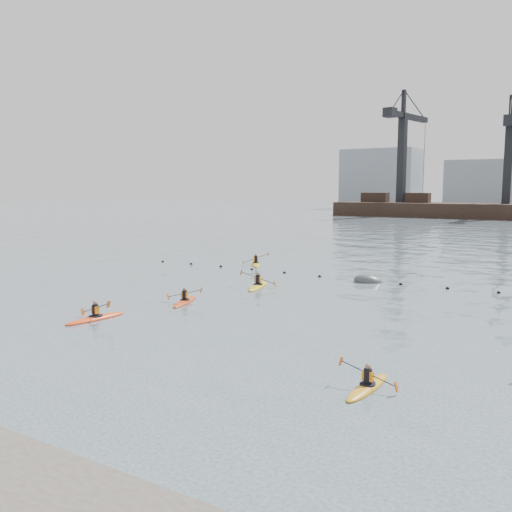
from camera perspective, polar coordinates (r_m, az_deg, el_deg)
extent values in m
plane|color=#36444F|center=(20.47, -15.28, -11.43)|extent=(400.00, 400.00, 0.00)
sphere|color=black|center=(47.89, -9.78, -0.60)|extent=(0.24, 0.24, 0.24)
sphere|color=black|center=(46.11, -6.84, -0.85)|extent=(0.24, 0.24, 0.24)
sphere|color=black|center=(44.41, -3.72, -1.12)|extent=(0.24, 0.24, 0.24)
sphere|color=black|center=(42.75, -0.45, -1.43)|extent=(0.24, 0.24, 0.24)
sphere|color=black|center=(41.15, 3.01, -1.78)|extent=(0.24, 0.24, 0.24)
sphere|color=black|center=(39.69, 6.72, -2.15)|extent=(0.24, 0.24, 0.24)
sphere|color=black|center=(38.44, 10.71, -2.54)|extent=(0.24, 0.24, 0.24)
sphere|color=black|center=(37.48, 14.99, -2.90)|extent=(0.24, 0.24, 0.24)
sphere|color=black|center=(36.86, 19.51, -3.24)|extent=(0.24, 0.24, 0.24)
sphere|color=black|center=(36.55, 24.18, -3.55)|extent=(0.24, 0.24, 0.24)
cube|color=black|center=(124.18, 24.73, 3.97)|extent=(72.00, 12.00, 4.50)
cube|color=black|center=(130.28, 12.43, 6.05)|extent=(6.00, 3.00, 2.20)
cube|color=black|center=(127.40, 16.71, 5.90)|extent=(5.00, 3.00, 2.20)
cube|color=black|center=(128.62, 15.11, 9.93)|extent=(1.85, 1.85, 20.00)
cube|color=black|center=(131.85, 15.78, 13.94)|extent=(4.31, 17.93, 1.20)
cube|color=black|center=(123.88, 13.92, 14.45)|extent=(2.62, 2.94, 2.00)
cube|color=black|center=(129.86, 15.29, 15.44)|extent=(0.93, 0.93, 5.00)
cube|color=black|center=(124.16, 24.99, 8.92)|extent=(1.73, 1.73, 17.00)
cube|color=black|center=(126.97, 25.21, 12.44)|extent=(2.50, 15.05, 1.20)
cube|color=black|center=(119.52, 25.13, 12.81)|extent=(2.42, 2.78, 2.00)
cube|color=black|center=(125.10, 25.27, 13.95)|extent=(0.87, 0.87, 5.00)
cube|color=gray|center=(172.02, 13.02, 7.88)|extent=(22.00, 14.00, 18.00)
cube|color=gray|center=(164.36, 24.74, 6.75)|extent=(30.00, 14.00, 14.00)
ellipsoid|color=#E84315|center=(27.95, -16.52, -6.35)|extent=(1.10, 3.44, 0.34)
cylinder|color=black|center=(27.92, -16.53, -6.08)|extent=(0.71, 0.71, 0.06)
cylinder|color=black|center=(27.86, -16.55, -5.49)|extent=(0.32, 0.32, 0.55)
cube|color=orange|center=(27.85, -16.55, -5.44)|extent=(0.41, 0.28, 0.36)
sphere|color=#8C6651|center=(27.78, -16.58, -4.74)|extent=(0.22, 0.22, 0.22)
cylinder|color=black|center=(27.83, -16.56, -5.27)|extent=(2.20, 0.32, 0.78)
cube|color=#D85914|center=(28.78, -17.77, -5.62)|extent=(0.18, 0.17, 0.36)
cube|color=#D85914|center=(26.90, -15.27, -4.90)|extent=(0.18, 0.17, 0.36)
ellipsoid|color=orange|center=(18.34, 11.66, -13.42)|extent=(0.77, 3.02, 0.30)
cylinder|color=black|center=(18.30, 11.67, -13.06)|extent=(0.59, 0.59, 0.06)
cylinder|color=black|center=(18.21, 11.69, -12.29)|extent=(0.28, 0.28, 0.49)
cube|color=orange|center=(18.21, 11.69, -12.23)|extent=(0.35, 0.22, 0.32)
sphere|color=#8C6651|center=(18.11, 11.71, -11.31)|extent=(0.20, 0.20, 0.20)
cylinder|color=black|center=(18.18, 11.70, -12.01)|extent=(2.00, 0.15, 0.56)
cube|color=#D85914|center=(18.47, 8.94, -10.84)|extent=(0.13, 0.14, 0.32)
cube|color=#D85914|center=(17.94, 14.55, -13.18)|extent=(0.13, 0.14, 0.32)
ellipsoid|color=#C13C12|center=(30.91, -7.51, -4.83)|extent=(1.52, 3.17, 0.31)
cylinder|color=black|center=(30.89, -7.51, -4.60)|extent=(0.73, 0.73, 0.06)
cylinder|color=black|center=(30.83, -7.52, -4.10)|extent=(0.29, 0.29, 0.51)
cube|color=orange|center=(30.83, -7.52, -4.06)|extent=(0.40, 0.31, 0.33)
sphere|color=#8C6651|center=(30.77, -7.53, -3.47)|extent=(0.21, 0.21, 0.21)
cylinder|color=black|center=(30.81, -7.52, -3.92)|extent=(2.01, 0.65, 0.56)
cube|color=#D85914|center=(31.24, -9.22, -4.26)|extent=(0.16, 0.17, 0.33)
cube|color=#D85914|center=(30.42, -5.78, -3.57)|extent=(0.16, 0.17, 0.33)
ellipsoid|color=gold|center=(35.34, 0.21, -3.24)|extent=(1.60, 3.66, 0.36)
cylinder|color=black|center=(35.32, 0.21, -3.00)|extent=(0.82, 0.82, 0.07)
cylinder|color=black|center=(35.26, 0.21, -2.50)|extent=(0.34, 0.34, 0.58)
cube|color=orange|center=(35.26, 0.21, -2.47)|extent=(0.45, 0.34, 0.38)
sphere|color=#8C6651|center=(35.20, 0.21, -1.87)|extent=(0.24, 0.24, 0.24)
cylinder|color=black|center=(35.24, 0.21, -2.32)|extent=(2.31, 0.64, 0.75)
cube|color=#D85914|center=(35.53, -1.56, -1.71)|extent=(0.20, 0.19, 0.38)
cube|color=#D85914|center=(35.00, 2.01, -2.94)|extent=(0.20, 0.19, 0.38)
ellipsoid|color=gold|center=(45.47, -0.02, -0.90)|extent=(2.42, 3.15, 0.33)
cylinder|color=black|center=(45.45, -0.02, -0.73)|extent=(0.87, 0.87, 0.06)
cylinder|color=black|center=(45.41, -0.02, -0.36)|extent=(0.31, 0.31, 0.54)
cube|color=orange|center=(45.41, -0.02, -0.33)|extent=(0.44, 0.40, 0.35)
sphere|color=#8C6651|center=(45.37, -0.02, 0.10)|extent=(0.22, 0.22, 0.22)
cylinder|color=black|center=(45.40, -0.02, -0.23)|extent=(1.83, 1.25, 0.81)
cube|color=#D85914|center=(45.41, -1.36, -0.69)|extent=(0.22, 0.22, 0.35)
cube|color=#D85914|center=(45.41, 1.32, 0.23)|extent=(0.22, 0.22, 0.35)
ellipsoid|color=#3F4245|center=(38.02, 11.78, -2.71)|extent=(2.56, 2.07, 1.45)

